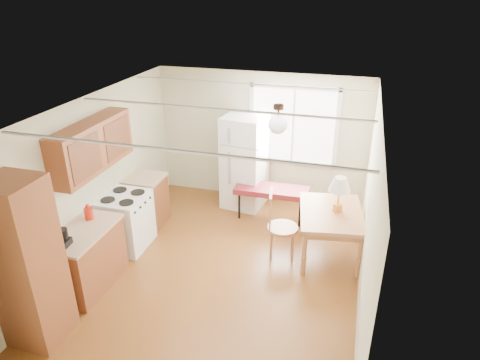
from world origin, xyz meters
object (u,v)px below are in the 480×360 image
at_px(bench, 272,191).
at_px(chair, 276,220).
at_px(refrigerator, 245,162).
at_px(dining_table, 331,218).

distance_m(bench, chair, 1.18).
bearing_deg(refrigerator, dining_table, -29.48).
xyz_separation_m(bench, dining_table, (1.11, -0.90, 0.13)).
bearing_deg(dining_table, chair, -173.04).
xyz_separation_m(dining_table, chair, (-0.80, -0.23, -0.04)).
height_order(refrigerator, bench, refrigerator).
height_order(refrigerator, dining_table, refrigerator).
height_order(dining_table, chair, chair).
height_order(refrigerator, chair, refrigerator).
xyz_separation_m(bench, chair, (0.31, -1.14, 0.09)).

